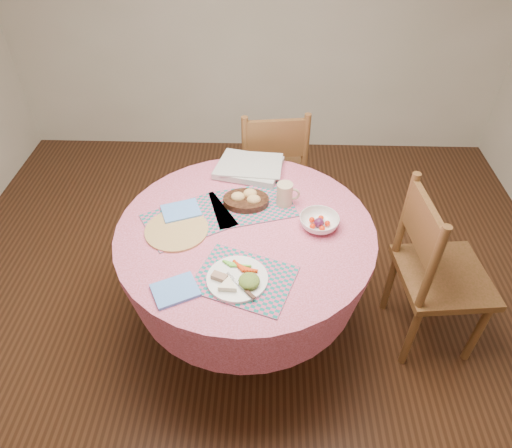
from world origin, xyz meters
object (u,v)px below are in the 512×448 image
Objects in this scene: dinner_plate at (239,278)px; bread_bowl at (246,199)px; wicker_trivet at (177,230)px; latte_mug at (285,194)px; chair_right at (435,271)px; chair_back at (272,169)px; fruit_bowl at (319,222)px; dining_table at (246,257)px.

bread_bowl reaches higher than dinner_plate.
latte_mug is (0.51, 0.22, 0.06)m from wicker_trivet.
chair_right is 1.21m from chair_back.
fruit_bowl reaches higher than wicker_trivet.
chair_back is at bearing 95.34° from latte_mug.
dining_table is 0.40m from dinner_plate.
wicker_trivet is at bearing 135.33° from dinner_plate.
latte_mug is at bearing 44.95° from dining_table.
chair_right reaches higher than latte_mug.
dining_table is 4.13× the size of wicker_trivet.
wicker_trivet is (-0.45, -0.89, 0.26)m from chair_back.
bread_bowl is at bearing 91.42° from dining_table.
bread_bowl is 1.93× the size of latte_mug.
chair_back reaches higher than latte_mug.
chair_right is at bearing -1.22° from dining_table.
chair_right is 3.27× the size of wicker_trivet.
fruit_bowl is at bearing -24.48° from bread_bowl.
bread_bowl is (0.01, 0.52, 0.01)m from dinner_plate.
bread_bowl is 0.39m from fruit_bowl.
dining_table is 0.37m from latte_mug.
dining_table is at bearing 4.75° from wicker_trivet.
chair_back reaches higher than bread_bowl.
chair_back is at bearing 37.38° from chair_right.
dinner_plate is at bearing -44.67° from wicker_trivet.
wicker_trivet is 0.68m from fruit_bowl.
latte_mug reaches higher than fruit_bowl.
bread_bowl is (0.32, 0.21, 0.03)m from wicker_trivet.
bread_bowl is at bearing 72.37° from chair_right.
wicker_trivet is 0.56m from latte_mug.
chair_back is 0.91m from fruit_bowl.
wicker_trivet is 0.38m from bread_bowl.
dinner_plate is 0.51m from fruit_bowl.
dinner_plate is 1.13× the size of bread_bowl.
latte_mug is at bearing 22.80° from wicker_trivet.
chair_right is 0.66m from fruit_bowl.
dining_table is at bearing -135.05° from latte_mug.
chair_right is (0.95, -0.02, -0.04)m from dining_table.
chair_back reaches higher than dining_table.
wicker_trivet is at bearing -146.61° from bread_bowl.
chair_right reaches higher than dinner_plate.
dining_table is 0.38m from wicker_trivet.
dining_table is 5.39× the size of bread_bowl.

